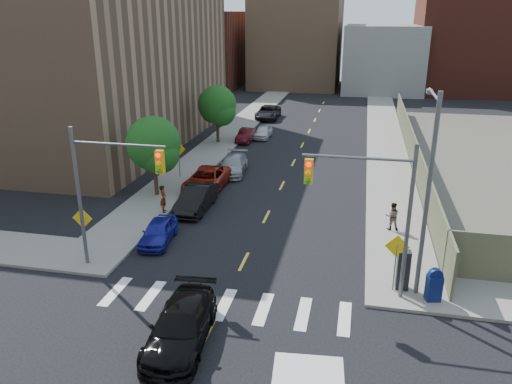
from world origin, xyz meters
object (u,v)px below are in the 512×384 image
at_px(parked_car_maroon, 246,135).
at_px(payphone, 403,270).
at_px(pedestrian_east, 392,216).
at_px(parked_car_black, 196,199).
at_px(mailbox, 434,285).
at_px(parked_car_blue, 158,231).
at_px(black_sedan, 181,326).
at_px(parked_car_white, 263,132).
at_px(pedestrian_west, 163,199).
at_px(parked_car_grey, 268,112).
at_px(parked_car_silver, 233,165).
at_px(parked_car_red, 207,180).

bearing_deg(parked_car_maroon, payphone, -60.49).
bearing_deg(pedestrian_east, parked_car_black, -8.49).
distance_m(parked_car_black, mailbox, 15.71).
bearing_deg(parked_car_blue, black_sedan, -68.14).
height_order(parked_car_white, mailbox, mailbox).
distance_m(payphone, pedestrian_west, 15.29).
bearing_deg(parked_car_black, parked_car_white, 88.78).
xyz_separation_m(parked_car_blue, mailbox, (13.91, -3.25, 0.25)).
relative_size(parked_car_grey, black_sedan, 1.07).
bearing_deg(pedestrian_east, parked_car_silver, -41.60).
relative_size(parked_car_maroon, pedestrian_west, 2.17).
height_order(parked_car_red, parked_car_white, parked_car_red).
height_order(parked_car_blue, parked_car_black, parked_car_black).
bearing_deg(pedestrian_west, parked_car_red, -34.67).
bearing_deg(parked_car_grey, payphone, -71.88).
relative_size(parked_car_white, parked_car_maroon, 0.96).
bearing_deg(parked_car_red, parked_car_black, -82.72).
distance_m(parked_car_red, black_sedan, 17.43).
xyz_separation_m(parked_car_maroon, payphone, (13.08, -25.56, 0.46)).
distance_m(black_sedan, mailbox, 10.80).
bearing_deg(mailbox, payphone, 137.49).
distance_m(parked_car_blue, parked_car_white, 24.84).
xyz_separation_m(parked_car_red, parked_car_maroon, (-0.43, 14.24, -0.13)).
xyz_separation_m(parked_car_silver, parked_car_grey, (-1.30, 21.48, 0.07)).
bearing_deg(parked_car_red, parked_car_maroon, 91.61).
bearing_deg(mailbox, pedestrian_west, 141.69).
height_order(parked_car_white, pedestrian_west, pedestrian_west).
height_order(parked_car_blue, parked_car_silver, parked_car_silver).
bearing_deg(parked_car_maroon, parked_car_black, -84.65).
height_order(parked_car_red, pedestrian_west, pedestrian_west).
height_order(parked_car_white, pedestrian_east, pedestrian_east).
bearing_deg(pedestrian_east, pedestrian_west, -3.42).
bearing_deg(pedestrian_west, parked_car_grey, -22.08).
distance_m(parked_car_red, parked_car_silver, 4.21).
distance_m(parked_car_blue, parked_car_maroon, 23.03).
xyz_separation_m(parked_car_white, parked_car_maroon, (-1.30, -1.80, 0.00)).
bearing_deg(payphone, parked_car_blue, 166.50).
relative_size(parked_car_white, parked_car_grey, 0.67).
xyz_separation_m(parked_car_grey, mailbox, (14.34, -37.63, 0.12)).
xyz_separation_m(mailbox, pedestrian_east, (-1.44, 7.29, 0.09)).
distance_m(parked_car_silver, parked_car_maroon, 10.20).
height_order(parked_car_blue, black_sedan, black_sedan).
height_order(black_sedan, pedestrian_west, pedestrian_west).
relative_size(parked_car_black, pedestrian_east, 2.84).
distance_m(parked_car_white, pedestrian_east, 23.80).
distance_m(parked_car_blue, parked_car_grey, 34.38).
bearing_deg(parked_car_red, payphone, -41.95).
xyz_separation_m(black_sedan, payphone, (8.38, 5.58, 0.34)).
xyz_separation_m(parked_car_silver, pedestrian_east, (11.60, -8.86, 0.28)).
bearing_deg(parked_car_white, parked_car_blue, -91.65).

